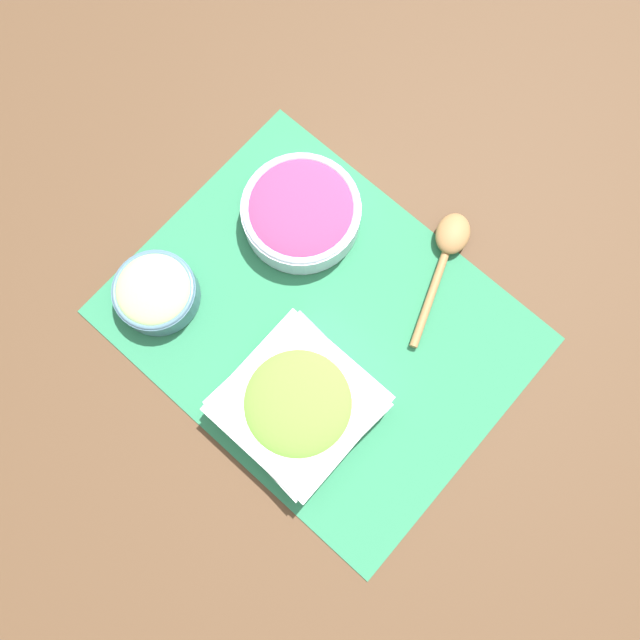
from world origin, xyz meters
TOP-DOWN VIEW (x-y plane):
  - ground_plane at (0.00, 0.00)m, footprint 3.00×3.00m
  - placemat at (0.00, 0.00)m, footprint 0.55×0.44m
  - cucumber_bowl at (0.20, 0.12)m, footprint 0.12×0.12m
  - onion_bowl at (0.13, -0.10)m, footprint 0.17×0.17m
  - lettuce_bowl at (-0.06, 0.11)m, footprint 0.19×0.19m
  - wooden_spoon at (-0.06, -0.21)m, footprint 0.10×0.21m

SIDE VIEW (x-z plane):
  - ground_plane at x=0.00m, z-range 0.00..0.00m
  - placemat at x=0.00m, z-range 0.00..0.00m
  - wooden_spoon at x=-0.06m, z-range 0.00..0.03m
  - cucumber_bowl at x=0.20m, z-range 0.01..0.06m
  - onion_bowl at x=0.13m, z-range 0.01..0.06m
  - lettuce_bowl at x=-0.06m, z-range 0.00..0.07m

